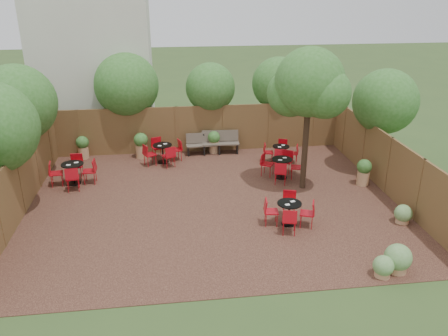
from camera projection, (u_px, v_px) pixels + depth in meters
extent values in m
plane|color=#354F23|center=(213.00, 202.00, 15.08)|extent=(80.00, 80.00, 0.00)
cube|color=#311814|center=(213.00, 202.00, 15.07)|extent=(12.00, 10.00, 0.02)
cube|color=brown|center=(201.00, 129.00, 19.29)|extent=(12.00, 0.08, 2.00)
cube|color=brown|center=(20.00, 184.00, 13.99)|extent=(0.08, 10.00, 2.00)
cube|color=brown|center=(388.00, 166.00, 15.41)|extent=(0.08, 10.00, 2.00)
cube|color=beige|center=(94.00, 49.00, 20.38)|extent=(5.00, 4.00, 8.00)
sphere|color=#2E6420|center=(17.00, 103.00, 15.98)|extent=(2.74, 2.74, 2.74)
sphere|color=#2E6420|center=(126.00, 85.00, 18.90)|extent=(2.67, 2.67, 2.67)
sphere|color=#2E6420|center=(210.00, 88.00, 19.29)|extent=(2.10, 2.10, 2.10)
sphere|color=#2E6420|center=(278.00, 83.00, 19.80)|extent=(2.29, 2.29, 2.29)
sphere|color=#2E6420|center=(385.00, 101.00, 16.67)|extent=(2.38, 2.38, 2.38)
cylinder|color=black|center=(306.00, 134.00, 15.38)|extent=(0.23, 0.23, 3.95)
sphere|color=#2E6420|center=(310.00, 82.00, 14.71)|extent=(2.28, 2.28, 2.28)
sphere|color=#2E6420|center=(291.00, 93.00, 15.18)|extent=(1.60, 1.60, 1.60)
sphere|color=#2E6420|center=(325.00, 93.00, 14.49)|extent=(1.67, 1.67, 1.67)
cube|color=brown|center=(221.00, 143.00, 19.18)|extent=(1.58, 0.56, 0.05)
cube|color=brown|center=(220.00, 136.00, 19.26)|extent=(1.56, 0.21, 0.47)
cube|color=black|center=(204.00, 149.00, 19.18)|extent=(0.09, 0.47, 0.41)
cube|color=black|center=(237.00, 148.00, 19.35)|extent=(0.09, 0.47, 0.41)
cube|color=brown|center=(203.00, 145.00, 19.10)|extent=(1.46, 0.52, 0.05)
cube|color=brown|center=(203.00, 138.00, 19.18)|extent=(1.44, 0.19, 0.43)
cube|color=black|center=(188.00, 150.00, 19.11)|extent=(0.08, 0.43, 0.38)
cube|color=black|center=(219.00, 149.00, 19.26)|extent=(0.08, 0.43, 0.38)
cylinder|color=black|center=(163.00, 162.00, 18.36)|extent=(0.44, 0.44, 0.03)
cylinder|color=black|center=(163.00, 154.00, 18.22)|extent=(0.05, 0.05, 0.71)
cylinder|color=black|center=(162.00, 145.00, 18.09)|extent=(0.77, 0.77, 0.03)
cube|color=white|center=(165.00, 144.00, 18.17)|extent=(0.17, 0.14, 0.02)
cube|color=white|center=(160.00, 146.00, 17.95)|extent=(0.17, 0.14, 0.02)
cylinder|color=black|center=(281.00, 177.00, 16.92)|extent=(0.44, 0.44, 0.03)
cylinder|color=black|center=(282.00, 168.00, 16.79)|extent=(0.05, 0.05, 0.70)
cylinder|color=black|center=(282.00, 159.00, 16.65)|extent=(0.76, 0.76, 0.03)
cube|color=white|center=(285.00, 158.00, 16.73)|extent=(0.17, 0.15, 0.02)
cube|color=white|center=(280.00, 160.00, 16.52)|extent=(0.17, 0.15, 0.02)
cylinder|color=black|center=(75.00, 183.00, 16.41)|extent=(0.46, 0.46, 0.03)
cylinder|color=black|center=(74.00, 174.00, 16.27)|extent=(0.05, 0.05, 0.73)
cylinder|color=black|center=(72.00, 164.00, 16.13)|extent=(0.79, 0.79, 0.03)
cube|color=white|center=(76.00, 163.00, 16.21)|extent=(0.15, 0.11, 0.02)
cube|color=white|center=(68.00, 165.00, 16.00)|extent=(0.15, 0.11, 0.02)
cylinder|color=black|center=(280.00, 161.00, 18.44)|extent=(0.39, 0.39, 0.03)
cylinder|color=black|center=(281.00, 154.00, 18.32)|extent=(0.04, 0.04, 0.63)
cylinder|color=black|center=(281.00, 146.00, 18.19)|extent=(0.68, 0.68, 0.03)
cube|color=white|center=(283.00, 145.00, 18.26)|extent=(0.14, 0.11, 0.01)
cube|color=white|center=(279.00, 147.00, 18.08)|extent=(0.14, 0.11, 0.01)
cylinder|color=black|center=(288.00, 224.00, 13.65)|extent=(0.42, 0.42, 0.03)
cylinder|color=black|center=(289.00, 214.00, 13.52)|extent=(0.05, 0.05, 0.67)
cylinder|color=black|center=(290.00, 203.00, 13.39)|extent=(0.73, 0.73, 0.03)
cube|color=white|center=(293.00, 201.00, 13.46)|extent=(0.16, 0.13, 0.01)
cube|color=white|center=(287.00, 205.00, 13.26)|extent=(0.16, 0.13, 0.01)
cylinder|color=tan|center=(142.00, 151.00, 18.79)|extent=(0.48, 0.48, 0.55)
sphere|color=#2E6420|center=(141.00, 140.00, 18.61)|extent=(0.58, 0.58, 0.58)
cylinder|color=tan|center=(214.00, 147.00, 19.36)|extent=(0.43, 0.43, 0.49)
sphere|color=#2E6420|center=(214.00, 137.00, 19.19)|extent=(0.51, 0.51, 0.51)
cylinder|color=tan|center=(84.00, 153.00, 18.71)|extent=(0.43, 0.43, 0.50)
sphere|color=#2E6420|center=(82.00, 142.00, 18.54)|extent=(0.52, 0.52, 0.52)
cylinder|color=tan|center=(363.00, 178.00, 16.27)|extent=(0.43, 0.43, 0.50)
sphere|color=#2E6420|center=(364.00, 167.00, 16.10)|extent=(0.52, 0.52, 0.52)
cylinder|color=tan|center=(396.00, 267.00, 11.40)|extent=(0.50, 0.50, 0.23)
sphere|color=#5C8846|center=(398.00, 257.00, 11.29)|extent=(0.68, 0.68, 0.68)
cylinder|color=tan|center=(382.00, 273.00, 11.21)|extent=(0.38, 0.38, 0.17)
sphere|color=#5C8846|center=(383.00, 266.00, 11.13)|extent=(0.52, 0.52, 0.52)
cylinder|color=tan|center=(402.00, 220.00, 13.72)|extent=(0.39, 0.39, 0.18)
sphere|color=#5C8846|center=(403.00, 213.00, 13.63)|extent=(0.54, 0.54, 0.54)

